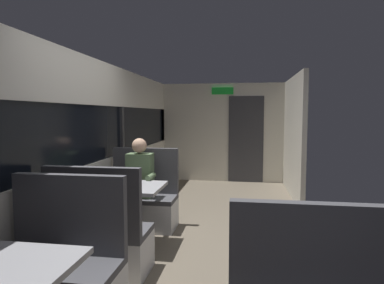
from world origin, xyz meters
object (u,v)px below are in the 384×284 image
at_px(bench_near_window_facing_entry, 60,277).
at_px(bench_mid_window_facing_end, 100,241).
at_px(coffee_cup_secondary, 124,181).
at_px(dining_table_mid_window, 125,194).
at_px(seated_passenger, 141,190).
at_px(bench_mid_window_facing_entry, 142,204).

xyz_separation_m(bench_near_window_facing_entry, bench_mid_window_facing_end, (0.00, 0.74, 0.00)).
bearing_deg(bench_mid_window_facing_end, bench_near_window_facing_entry, -90.00).
bearing_deg(coffee_cup_secondary, dining_table_mid_window, -68.15).
bearing_deg(seated_passenger, bench_near_window_facing_entry, -90.00).
bearing_deg(bench_near_window_facing_entry, bench_mid_window_facing_entry, 90.00).
relative_size(bench_mid_window_facing_end, seated_passenger, 0.87).
height_order(bench_mid_window_facing_entry, coffee_cup_secondary, bench_mid_window_facing_entry).
height_order(bench_mid_window_facing_end, bench_mid_window_facing_entry, same).
height_order(dining_table_mid_window, bench_mid_window_facing_entry, bench_mid_window_facing_entry).
distance_m(bench_near_window_facing_entry, coffee_cup_secondary, 1.57).
relative_size(bench_mid_window_facing_end, coffee_cup_secondary, 12.22).
height_order(seated_passenger, coffee_cup_secondary, seated_passenger).
bearing_deg(seated_passenger, bench_mid_window_facing_end, -90.00).
distance_m(bench_mid_window_facing_entry, seated_passenger, 0.22).
height_order(bench_mid_window_facing_end, seated_passenger, seated_passenger).
xyz_separation_m(dining_table_mid_window, seated_passenger, (0.00, 0.63, -0.10)).
distance_m(bench_mid_window_facing_end, seated_passenger, 1.34).
distance_m(bench_near_window_facing_entry, bench_mid_window_facing_entry, 2.13).
height_order(bench_near_window_facing_entry, dining_table_mid_window, bench_near_window_facing_entry).
bearing_deg(coffee_cup_secondary, bench_mid_window_facing_end, -87.97).
bearing_deg(seated_passenger, dining_table_mid_window, -90.00).
bearing_deg(coffee_cup_secondary, seated_passenger, 87.22).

